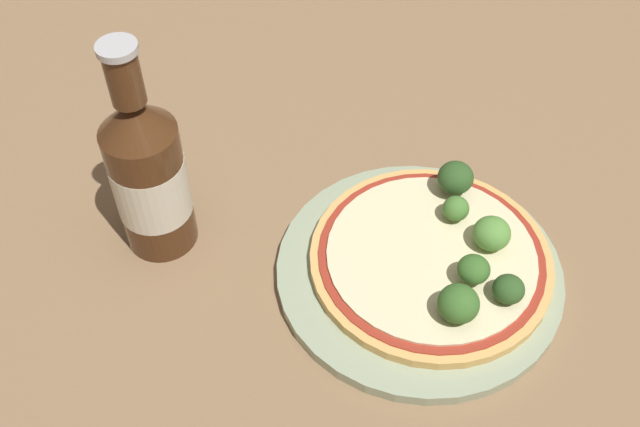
{
  "coord_description": "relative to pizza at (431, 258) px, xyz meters",
  "views": [
    {
      "loc": [
        -0.34,
        -0.24,
        0.55
      ],
      "look_at": [
        -0.05,
        0.07,
        0.06
      ],
      "focal_mm": 42.0,
      "sensor_mm": 36.0,
      "label": 1
    }
  ],
  "objects": [
    {
      "name": "broccoli_floret_4",
      "position": [
        0.05,
        -0.03,
        0.02
      ],
      "size": [
        0.03,
        0.03,
        0.03
      ],
      "color": "#6B8E51",
      "rests_on": "pizza"
    },
    {
      "name": "pizza",
      "position": [
        0.0,
        0.0,
        0.0
      ],
      "size": [
        0.22,
        0.22,
        0.01
      ],
      "color": "tan",
      "rests_on": "plate"
    },
    {
      "name": "broccoli_floret_2",
      "position": [
        0.0,
        -0.04,
        0.02
      ],
      "size": [
        0.03,
        0.03,
        0.03
      ],
      "color": "#6B8E51",
      "rests_on": "pizza"
    },
    {
      "name": "broccoli_floret_5",
      "position": [
        0.05,
        0.01,
        0.02
      ],
      "size": [
        0.02,
        0.02,
        0.03
      ],
      "color": "#6B8E51",
      "rests_on": "pizza"
    },
    {
      "name": "broccoli_floret_0",
      "position": [
        0.01,
        -0.07,
        0.02
      ],
      "size": [
        0.03,
        0.03,
        0.02
      ],
      "color": "#6B8E51",
      "rests_on": "pizza"
    },
    {
      "name": "beer_bottle",
      "position": [
        -0.15,
        0.2,
        0.07
      ],
      "size": [
        0.07,
        0.07,
        0.22
      ],
      "color": "#472814",
      "rests_on": "ground_plane"
    },
    {
      "name": "plate",
      "position": [
        -0.01,
        0.0,
        -0.01
      ],
      "size": [
        0.26,
        0.26,
        0.01
      ],
      "color": "#93A384",
      "rests_on": "ground_plane"
    },
    {
      "name": "ground_plane",
      "position": [
        -0.01,
        0.01,
        -0.02
      ],
      "size": [
        3.0,
        3.0,
        0.0
      ],
      "primitive_type": "plane",
      "color": "#846647"
    },
    {
      "name": "broccoli_floret_1",
      "position": [
        0.07,
        0.04,
        0.03
      ],
      "size": [
        0.03,
        0.03,
        0.03
      ],
      "color": "#6B8E51",
      "rests_on": "pizza"
    },
    {
      "name": "broccoli_floret_3",
      "position": [
        -0.03,
        -0.06,
        0.02
      ],
      "size": [
        0.03,
        0.03,
        0.03
      ],
      "color": "#6B8E51",
      "rests_on": "pizza"
    }
  ]
}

